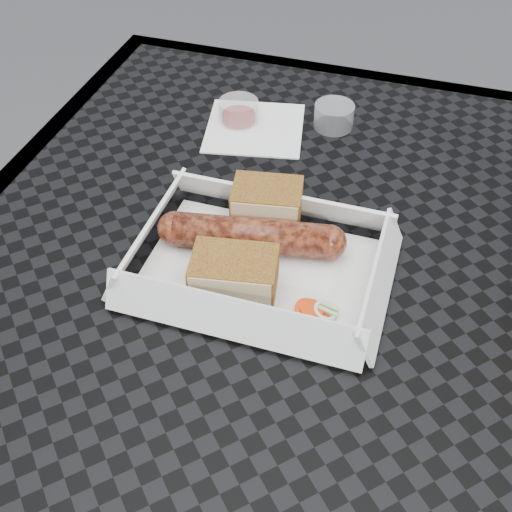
{
  "coord_description": "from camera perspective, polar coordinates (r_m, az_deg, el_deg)",
  "views": [
    {
      "loc": [
        0.07,
        -0.45,
        1.2
      ],
      "look_at": [
        -0.06,
        -0.04,
        0.78
      ],
      "focal_mm": 45.0,
      "sensor_mm": 36.0,
      "label": 1
    }
  ],
  "objects": [
    {
      "name": "patio_table",
      "position": [
        0.7,
        5.87,
        -5.19
      ],
      "size": [
        0.8,
        0.8,
        0.74
      ],
      "color": "black",
      "rests_on": "ground"
    },
    {
      "name": "food_tray",
      "position": [
        0.63,
        0.27,
        -1.19
      ],
      "size": [
        0.22,
        0.15,
        0.0
      ],
      "primitive_type": "cube",
      "color": "white",
      "rests_on": "patio_table"
    },
    {
      "name": "bratwurst",
      "position": [
        0.64,
        -0.44,
        1.85
      ],
      "size": [
        0.19,
        0.06,
        0.04
      ],
      "rotation": [
        0.0,
        0.0,
        0.17
      ],
      "color": "brown",
      "rests_on": "food_tray"
    },
    {
      "name": "bread_near",
      "position": [
        0.67,
        0.98,
        4.6
      ],
      "size": [
        0.08,
        0.06,
        0.04
      ],
      "primitive_type": "cube",
      "rotation": [
        0.0,
        0.0,
        0.17
      ],
      "color": "brown",
      "rests_on": "food_tray"
    },
    {
      "name": "bread_far",
      "position": [
        0.6,
        -1.95,
        -1.64
      ],
      "size": [
        0.09,
        0.07,
        0.04
      ],
      "primitive_type": "cube",
      "rotation": [
        0.0,
        0.0,
        0.17
      ],
      "color": "brown",
      "rests_on": "food_tray"
    },
    {
      "name": "veg_garnish",
      "position": [
        0.6,
        6.14,
        -4.5
      ],
      "size": [
        0.03,
        0.03,
        0.0
      ],
      "color": "red",
      "rests_on": "food_tray"
    },
    {
      "name": "napkin",
      "position": [
        0.83,
        -0.12,
        11.32
      ],
      "size": [
        0.14,
        0.14,
        0.0
      ],
      "primitive_type": "cube",
      "rotation": [
        0.0,
        0.0,
        0.19
      ],
      "color": "white",
      "rests_on": "patio_table"
    },
    {
      "name": "condiment_cup_sauce",
      "position": [
        0.83,
        -1.55,
        12.69
      ],
      "size": [
        0.05,
        0.05,
        0.03
      ],
      "primitive_type": "cylinder",
      "color": "maroon",
      "rests_on": "patio_table"
    },
    {
      "name": "condiment_cup_empty",
      "position": [
        0.83,
        6.94,
        12.26
      ],
      "size": [
        0.05,
        0.05,
        0.03
      ],
      "primitive_type": "cylinder",
      "color": "silver",
      "rests_on": "patio_table"
    }
  ]
}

